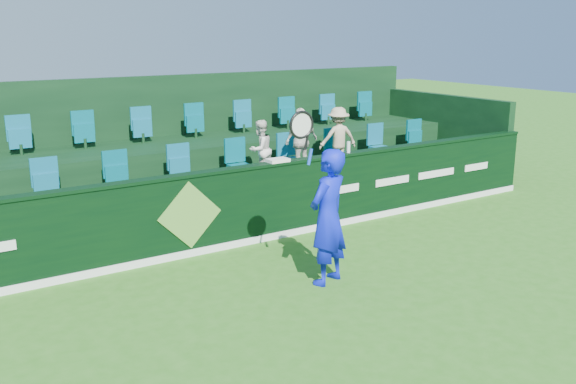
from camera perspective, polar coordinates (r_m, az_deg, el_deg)
ground at (r=7.45m, az=4.56°, el=-14.37°), size 60.00×60.00×0.00m
sponsor_hoarding at (r=10.40m, az=-8.96°, el=-2.03°), size 16.00×0.25×1.35m
stand_tier_front at (r=11.45m, az=-11.21°, el=-2.04°), size 16.00×2.00×0.80m
stand_tier_back at (r=13.12m, az=-14.43°, el=0.99°), size 16.00×1.80×1.30m
stand_rear at (r=13.42m, az=-15.20°, el=3.70°), size 16.00×4.10×2.60m
seat_row_front at (r=11.64m, az=-12.13°, el=1.74°), size 13.50×0.50×0.60m
seat_row_back at (r=13.22m, az=-15.11°, el=5.24°), size 13.50×0.50×0.60m
tennis_player at (r=9.09m, az=3.56°, el=-2.17°), size 1.18×0.70×2.58m
spectator_left at (r=12.13m, az=-2.48°, el=3.79°), size 0.65×0.57×1.12m
spectator_middle at (r=12.62m, az=1.19°, el=4.59°), size 0.77×0.36×1.28m
spectator_right at (r=13.15m, az=4.47°, el=4.85°), size 0.88×0.63×1.24m
towel at (r=11.03m, az=-0.92°, el=2.84°), size 0.37×0.24×0.06m
drinks_bottle at (r=11.90m, az=5.39°, el=4.00°), size 0.07×0.07×0.21m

